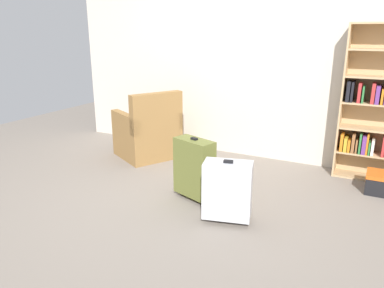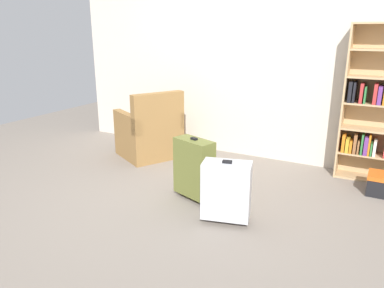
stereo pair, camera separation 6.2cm
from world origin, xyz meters
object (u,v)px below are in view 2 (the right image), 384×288
(mug, at_px, (194,157))
(suitcase_silver, at_px, (226,190))
(suitcase_olive, at_px, (194,168))
(armchair, at_px, (150,134))

(mug, height_order, suitcase_silver, suitcase_silver)
(suitcase_olive, relative_size, suitcase_silver, 1.12)
(mug, distance_m, suitcase_silver, 1.66)
(suitcase_olive, bearing_deg, armchair, 141.74)
(suitcase_silver, bearing_deg, mug, 128.05)
(suitcase_olive, xyz_separation_m, suitcase_silver, (0.47, -0.28, -0.03))
(armchair, relative_size, suitcase_silver, 1.64)
(mug, distance_m, suitcase_olive, 1.18)
(armchair, height_order, suitcase_olive, armchair)
(suitcase_olive, bearing_deg, mug, 118.16)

